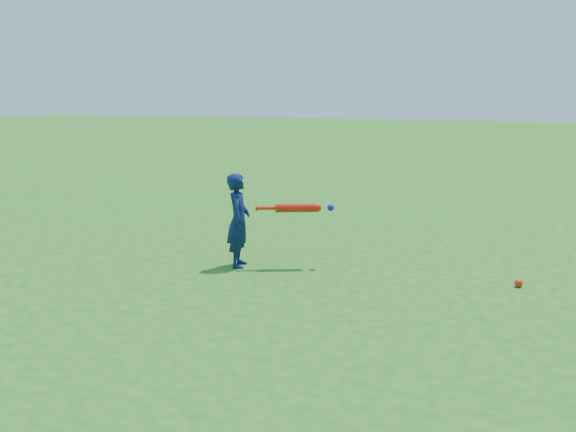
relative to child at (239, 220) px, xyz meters
The scene contains 4 objects.
ground 0.56m from the child, ahead, with size 80.00×80.00×0.00m, color #1E6618.
child is the anchor object (origin of this frame).
ground_ball_red 2.74m from the child, ahead, with size 0.07×0.07×0.07m, color red.
bat_swing 0.63m from the child, 21.71° to the left, with size 0.73×0.40×0.09m.
Camera 1 is at (2.72, -5.57, 1.72)m, focal length 40.00 mm.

